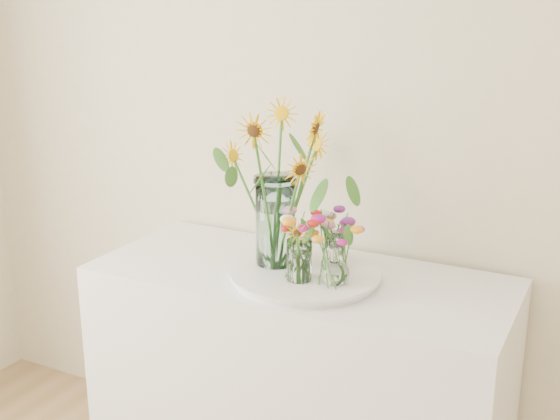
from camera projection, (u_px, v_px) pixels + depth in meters
The scene contains 10 objects.
counter at pixel (299, 393), 2.46m from camera, with size 1.40×0.60×0.90m, color white.
tray at pixel (305, 276), 2.27m from camera, with size 0.46×0.46×0.03m, color white.
mason_jar at pixel (275, 221), 2.30m from camera, with size 0.13×0.13×0.31m, color silver.
sunflower_bouquet at pixel (275, 182), 2.27m from camera, with size 0.71×0.71×0.57m, color #F7B605, non-canonical shape.
small_vase_a at pixel (299, 261), 2.18m from camera, with size 0.08×0.08×0.14m, color white.
wildflower_posy_a at pixel (299, 247), 2.17m from camera, with size 0.21×0.21×0.23m, color orange, non-canonical shape.
small_vase_b at pixel (335, 265), 2.16m from camera, with size 0.09×0.09×0.13m, color white, non-canonical shape.
wildflower_posy_b at pixel (335, 251), 2.15m from camera, with size 0.22×0.22×0.22m, color orange, non-canonical shape.
small_vase_c at pixel (334, 250), 2.31m from camera, with size 0.07×0.07×0.12m, color white.
wildflower_posy_c at pixel (335, 237), 2.29m from camera, with size 0.21×0.21×0.21m, color orange, non-canonical shape.
Camera 1 is at (0.68, -0.04, 1.76)m, focal length 45.00 mm.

